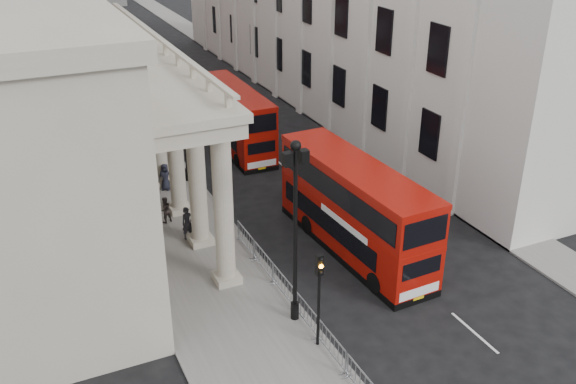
% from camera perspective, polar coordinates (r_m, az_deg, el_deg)
% --- Properties ---
extents(ground, '(260.00, 260.00, 0.00)m').
position_cam_1_polar(ground, '(26.20, 5.73, -15.72)').
color(ground, black).
rests_on(ground, ground).
extents(sidewalk_west, '(6.00, 140.00, 0.12)m').
position_cam_1_polar(sidewalk_west, '(50.31, -14.78, 4.80)').
color(sidewalk_west, slate).
rests_on(sidewalk_west, ground).
extents(sidewalk_east, '(3.00, 140.00, 0.12)m').
position_cam_1_polar(sidewalk_east, '(55.23, 2.29, 7.50)').
color(sidewalk_east, slate).
rests_on(sidewalk_east, ground).
extents(kerb, '(0.20, 140.00, 0.14)m').
position_cam_1_polar(kerb, '(50.83, -11.52, 5.37)').
color(kerb, slate).
rests_on(kerb, ground).
extents(portico_building, '(9.00, 28.00, 12.00)m').
position_cam_1_polar(portico_building, '(36.47, -23.65, 5.48)').
color(portico_building, '#A69E8B').
rests_on(portico_building, ground).
extents(lamp_post_south, '(1.05, 0.44, 8.32)m').
position_cam_1_polar(lamp_post_south, '(26.04, 0.65, -2.65)').
color(lamp_post_south, black).
rests_on(lamp_post_south, sidewalk_west).
extents(lamp_post_mid, '(1.05, 0.44, 8.32)m').
position_cam_1_polar(lamp_post_mid, '(39.95, -9.32, 7.32)').
color(lamp_post_mid, black).
rests_on(lamp_post_mid, sidewalk_west).
extents(lamp_post_north, '(1.05, 0.44, 8.32)m').
position_cam_1_polar(lamp_post_north, '(55.01, -14.12, 11.94)').
color(lamp_post_north, black).
rests_on(lamp_post_north, sidewalk_west).
extents(traffic_light, '(0.28, 0.33, 4.30)m').
position_cam_1_polar(traffic_light, '(25.46, 2.80, -8.15)').
color(traffic_light, black).
rests_on(traffic_light, sidewalk_west).
extents(crowd_barriers, '(0.50, 18.75, 1.10)m').
position_cam_1_polar(crowd_barriers, '(27.12, 2.74, -12.09)').
color(crowd_barriers, gray).
rests_on(crowd_barriers, sidewalk_west).
extents(bus_near, '(3.19, 11.19, 4.78)m').
position_cam_1_polar(bus_near, '(32.72, 5.93, -1.31)').
color(bus_near, '#9A0E07').
rests_on(bus_near, ground).
extents(bus_far, '(2.58, 10.19, 4.39)m').
position_cam_1_polar(bus_far, '(46.17, -4.74, 6.66)').
color(bus_far, '#A00F07').
rests_on(bus_far, ground).
extents(pedestrian_a, '(0.75, 0.57, 1.83)m').
position_cam_1_polar(pedestrian_a, '(34.48, -8.92, -2.75)').
color(pedestrian_a, black).
rests_on(pedestrian_a, sidewalk_west).
extents(pedestrian_b, '(0.85, 0.72, 1.53)m').
position_cam_1_polar(pedestrian_b, '(36.41, -10.89, -1.57)').
color(pedestrian_b, black).
rests_on(pedestrian_b, sidewalk_west).
extents(pedestrian_c, '(1.00, 0.91, 1.71)m').
position_cam_1_polar(pedestrian_c, '(40.27, -10.86, 1.32)').
color(pedestrian_c, black).
rests_on(pedestrian_c, sidewalk_west).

